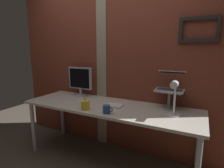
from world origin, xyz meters
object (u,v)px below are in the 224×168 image
object	(u,v)px
laptop	(171,85)
coffee_mug	(107,109)
desk_lamp	(174,95)
pen_cup	(85,105)
monitor	(80,80)

from	to	relation	value
laptop	coffee_mug	xyz separation A→B (m)	(-0.56, -0.55, -0.22)
desk_lamp	pen_cup	size ratio (longest dim) A/B	2.57
laptop	desk_lamp	size ratio (longest dim) A/B	0.84
desk_lamp	laptop	bearing A→B (deg)	104.55
monitor	pen_cup	world-z (taller)	monitor
desk_lamp	coffee_mug	size ratio (longest dim) A/B	3.22
laptop	pen_cup	distance (m)	1.02
monitor	laptop	distance (m)	1.26
coffee_mug	pen_cup	bearing A→B (deg)	180.00
monitor	coffee_mug	size ratio (longest dim) A/B	3.58
monitor	coffee_mug	distance (m)	0.87
desk_lamp	coffee_mug	bearing A→B (deg)	-163.41
monitor	desk_lamp	distance (m)	1.38
laptop	desk_lamp	bearing A→B (deg)	-75.45
desk_lamp	pen_cup	world-z (taller)	desk_lamp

